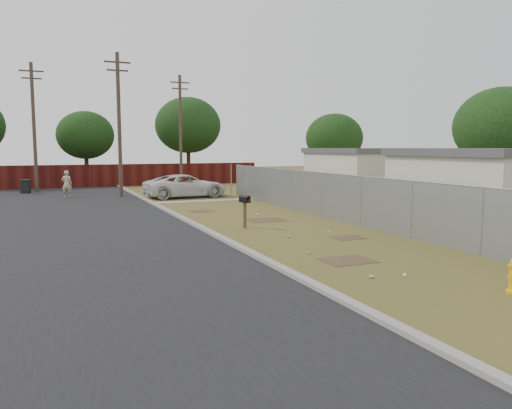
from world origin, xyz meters
name	(u,v)px	position (x,y,z in m)	size (l,w,h in m)	color
ground	(291,231)	(0.00, 0.00, 0.00)	(120.00, 120.00, 0.00)	brown
street	(86,214)	(-6.76, 8.05, 0.02)	(15.10, 60.00, 0.12)	black
chainlink_fence	(347,204)	(3.12, 1.03, 0.80)	(0.10, 27.06, 2.02)	gray
privacy_fence	(79,176)	(-6.00, 25.00, 0.90)	(30.00, 0.12, 1.80)	#49150F
utility_poles	(115,126)	(-3.67, 20.67, 4.69)	(12.60, 8.24, 9.00)	#4D3D33
houses	(434,179)	(9.70, 3.13, 1.56)	(9.30, 17.24, 3.10)	beige
horizon_trees	(168,129)	(0.84, 23.56, 4.63)	(33.32, 31.94, 7.78)	#352617
mailbox	(245,202)	(-1.34, 1.38, 1.02)	(0.33, 0.56, 1.30)	brown
pickup_truck	(186,186)	(-0.27, 14.12, 0.73)	(2.41, 5.23, 1.45)	silver
pedestrian	(67,184)	(-7.20, 16.90, 0.86)	(0.62, 0.41, 1.71)	tan
trash_bin	(26,186)	(-9.70, 21.12, 0.49)	(0.73, 0.79, 0.95)	black
scattered_litter	(316,243)	(-0.36, -2.52, 0.04)	(2.62, 11.70, 0.07)	silver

